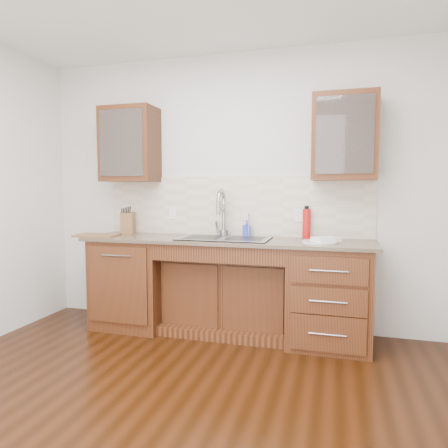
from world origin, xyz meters
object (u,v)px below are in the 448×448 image
(soap_bottle, at_px, (247,228))
(knife_block, at_px, (128,223))
(water_bottle, at_px, (306,224))
(cutting_board, at_px, (97,235))
(plate, at_px, (319,242))

(soap_bottle, height_order, knife_block, knife_block)
(water_bottle, relative_size, knife_block, 1.25)
(water_bottle, distance_m, knife_block, 1.82)
(soap_bottle, distance_m, knife_block, 1.25)
(cutting_board, bearing_deg, plate, 1.92)
(soap_bottle, relative_size, water_bottle, 0.57)
(plate, height_order, cutting_board, cutting_board)
(water_bottle, distance_m, cutting_board, 2.04)
(water_bottle, bearing_deg, knife_block, -177.10)
(knife_block, relative_size, cutting_board, 0.55)
(soap_bottle, distance_m, plate, 0.78)
(plate, xyz_separation_m, cutting_board, (-2.14, -0.07, 0.00))
(soap_bottle, bearing_deg, plate, -43.88)
(soap_bottle, bearing_deg, cutting_board, 175.39)
(plate, distance_m, knife_block, 1.97)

